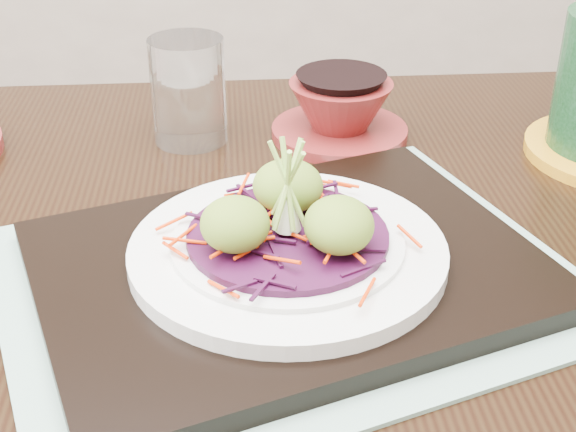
{
  "coord_description": "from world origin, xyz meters",
  "views": [
    {
      "loc": [
        0.07,
        -0.5,
        1.16
      ],
      "look_at": [
        0.07,
        0.04,
        0.85
      ],
      "focal_mm": 50.0,
      "sensor_mm": 36.0,
      "label": 1
    }
  ],
  "objects_px": {
    "water_glass": "(188,91)",
    "terracotta_bowl_set": "(340,113)",
    "serving_tray": "(288,268)",
    "white_plate": "(288,250)",
    "dining_table": "(265,367)"
  },
  "relations": [
    {
      "from": "white_plate",
      "to": "terracotta_bowl_set",
      "type": "distance_m",
      "value": 0.28
    },
    {
      "from": "dining_table",
      "to": "terracotta_bowl_set",
      "type": "xyz_separation_m",
      "value": [
        0.07,
        0.25,
        0.13
      ]
    },
    {
      "from": "water_glass",
      "to": "terracotta_bowl_set",
      "type": "relative_size",
      "value": 0.61
    },
    {
      "from": "white_plate",
      "to": "terracotta_bowl_set",
      "type": "bearing_deg",
      "value": 79.18
    },
    {
      "from": "white_plate",
      "to": "terracotta_bowl_set",
      "type": "relative_size",
      "value": 1.34
    },
    {
      "from": "terracotta_bowl_set",
      "to": "water_glass",
      "type": "bearing_deg",
      "value": -176.49
    },
    {
      "from": "terracotta_bowl_set",
      "to": "dining_table",
      "type": "bearing_deg",
      "value": -105.99
    },
    {
      "from": "serving_tray",
      "to": "terracotta_bowl_set",
      "type": "height_order",
      "value": "terracotta_bowl_set"
    },
    {
      "from": "serving_tray",
      "to": "water_glass",
      "type": "bearing_deg",
      "value": 87.7
    },
    {
      "from": "serving_tray",
      "to": "water_glass",
      "type": "distance_m",
      "value": 0.29
    },
    {
      "from": "dining_table",
      "to": "white_plate",
      "type": "xyz_separation_m",
      "value": [
        0.02,
        -0.02,
        0.13
      ]
    },
    {
      "from": "dining_table",
      "to": "serving_tray",
      "type": "xyz_separation_m",
      "value": [
        0.02,
        -0.02,
        0.12
      ]
    },
    {
      "from": "dining_table",
      "to": "terracotta_bowl_set",
      "type": "distance_m",
      "value": 0.3
    },
    {
      "from": "terracotta_bowl_set",
      "to": "serving_tray",
      "type": "bearing_deg",
      "value": -100.82
    },
    {
      "from": "water_glass",
      "to": "terracotta_bowl_set",
      "type": "xyz_separation_m",
      "value": [
        0.16,
        0.01,
        -0.03
      ]
    }
  ]
}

